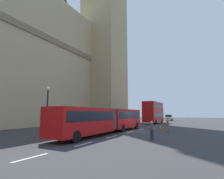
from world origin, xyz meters
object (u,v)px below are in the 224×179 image
object	(u,v)px
pedestrian_near_cones	(152,130)
pedestrian_by_kerb	(168,125)
articulated_bus	(107,118)
double_decker_bus	(154,112)
sedan_lead	(169,118)
traffic_cone_west	(154,128)
street_lamp	(47,107)
traffic_cone_middle	(160,127)

from	to	relation	value
pedestrian_near_cones	pedestrian_by_kerb	distance (m)	7.30
articulated_bus	double_decker_bus	distance (m)	21.81
sedan_lead	traffic_cone_west	bearing A→B (deg)	-173.56
sedan_lead	street_lamp	xyz separation A→B (m)	(-44.79, 4.75, 2.14)
articulated_bus	traffic_cone_west	distance (m)	7.54
traffic_cone_middle	articulated_bus	bearing A→B (deg)	153.15
sedan_lead	traffic_cone_middle	size ratio (longest dim) A/B	7.59
sedan_lead	pedestrian_by_kerb	bearing A→B (deg)	-170.38
traffic_cone_west	pedestrian_by_kerb	bearing A→B (deg)	-123.87
traffic_cone_west	pedestrian_by_kerb	size ratio (longest dim) A/B	0.34
traffic_cone_middle	pedestrian_by_kerb	distance (m)	4.34
traffic_cone_middle	pedestrian_by_kerb	world-z (taller)	pedestrian_by_kerb
double_decker_bus	pedestrian_by_kerb	distance (m)	18.20
double_decker_bus	street_lamp	distance (m)	27.24
double_decker_bus	articulated_bus	bearing A→B (deg)	-179.99
traffic_cone_west	pedestrian_by_kerb	distance (m)	2.66
articulated_bus	sedan_lead	size ratio (longest dim) A/B	3.86
sedan_lead	traffic_cone_west	world-z (taller)	sedan_lead
double_decker_bus	street_lamp	bearing A→B (deg)	170.48
traffic_cone_west	pedestrian_near_cones	distance (m)	9.02
sedan_lead	traffic_cone_middle	distance (m)	31.34
double_decker_bus	traffic_cone_middle	xyz separation A→B (m)	(-13.12, -4.39, -2.43)
articulated_bus	street_lamp	size ratio (longest dim) A/B	3.22
double_decker_bus	traffic_cone_west	xyz separation A→B (m)	(-15.59, -4.03, -2.43)
double_decker_bus	street_lamp	xyz separation A→B (m)	(-26.86, 4.50, 0.35)
double_decker_bus	pedestrian_near_cones	world-z (taller)	double_decker_bus
double_decker_bus	traffic_cone_middle	bearing A→B (deg)	-161.52
sedan_lead	double_decker_bus	bearing A→B (deg)	179.20
sedan_lead	traffic_cone_middle	bearing A→B (deg)	-172.41
pedestrian_by_kerb	articulated_bus	bearing A→B (deg)	127.64
pedestrian_near_cones	traffic_cone_west	bearing A→B (deg)	13.59
double_decker_bus	pedestrian_by_kerb	bearing A→B (deg)	-160.06
sedan_lead	pedestrian_near_cones	bearing A→B (deg)	-172.06
traffic_cone_middle	pedestrian_near_cones	xyz separation A→B (m)	(-11.20, -1.76, 0.63)
pedestrian_near_cones	pedestrian_by_kerb	bearing A→B (deg)	-0.25
sedan_lead	articulated_bus	bearing A→B (deg)	179.64
articulated_bus	traffic_cone_west	xyz separation A→B (m)	(6.20, -4.03, -1.46)
pedestrian_near_cones	double_decker_bus	bearing A→B (deg)	14.18
double_decker_bus	pedestrian_by_kerb	size ratio (longest dim) A/B	5.77
articulated_bus	traffic_cone_middle	bearing A→B (deg)	-26.85
traffic_cone_west	street_lamp	world-z (taller)	street_lamp
articulated_bus	double_decker_bus	xyz separation A→B (m)	(21.79, 0.00, 0.96)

